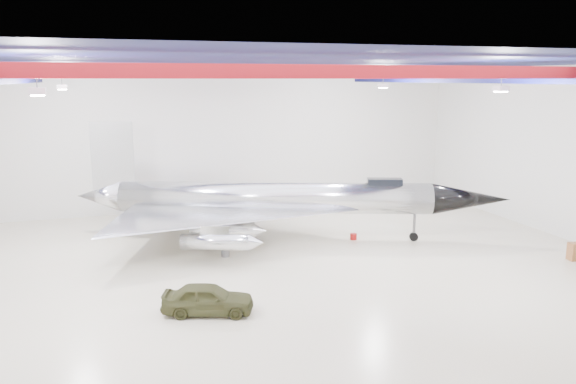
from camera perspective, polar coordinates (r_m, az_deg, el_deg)
name	(u,v)px	position (r m, az deg, el deg)	size (l,w,h in m)	color
floor	(263,267)	(31.11, -2.55, -7.61)	(40.00, 40.00, 0.00)	beige
wall_back	(212,139)	(44.32, -7.69, 5.31)	(40.00, 40.00, 0.00)	silver
wall_right	(566,153)	(39.87, 26.41, 3.55)	(30.00, 30.00, 0.00)	silver
ceiling	(261,62)	(29.42, -2.74, 13.09)	(40.00, 40.00, 0.00)	#0A0F38
ceiling_structure	(261,75)	(29.41, -2.73, 11.77)	(39.50, 29.50, 1.08)	maroon
jet_aircraft	(274,202)	(35.63, -1.41, -1.02)	(26.52, 20.13, 7.51)	silver
jeep	(208,299)	(25.27, -8.14, -10.68)	(1.61, 3.99, 1.36)	#3A3B1D
crate_ply	(199,242)	(35.61, -9.01, -4.99)	(0.46, 0.37, 0.32)	olive
toolbox_red	(196,224)	(40.04, -9.32, -3.18)	(0.43, 0.34, 0.30)	#9E110F
engine_drum	(225,253)	(32.97, -6.38, -6.16)	(0.48, 0.48, 0.44)	#59595B
parts_bin	(247,234)	(36.77, -4.20, -4.31)	(0.54, 0.43, 0.38)	olive
tool_chest	(353,237)	(36.39, 6.66, -4.52)	(0.43, 0.43, 0.39)	#9E110F
oil_barrel	(253,242)	(35.17, -3.54, -5.05)	(0.51, 0.41, 0.36)	olive
spares_box	(252,221)	(40.12, -3.71, -2.97)	(0.41, 0.41, 0.37)	#59595B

